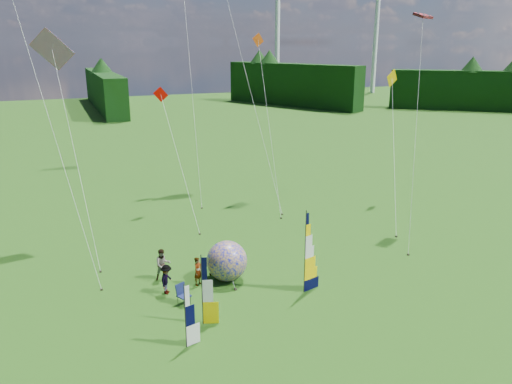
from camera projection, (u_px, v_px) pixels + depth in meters
name	position (u px, v px, depth m)	size (l,w,h in m)	color
ground	(306.00, 319.00, 24.37)	(220.00, 220.00, 0.00)	#235C12
treeline_ring	(308.00, 243.00, 23.22)	(210.00, 210.00, 8.00)	black
turbine_left	(376.00, 34.00, 129.64)	(8.00, 1.20, 30.00)	silver
turbine_right	(277.00, 34.00, 126.77)	(8.00, 1.20, 30.00)	silver
feather_banner_main	(305.00, 254.00, 26.36)	(1.23, 0.10, 4.52)	black
side_banner_left	(202.00, 291.00, 23.47)	(0.97, 0.10, 3.47)	#FFD000
side_banner_far	(185.00, 317.00, 21.72)	(0.89, 0.10, 2.97)	white
bol_inflatable	(227.00, 261.00, 28.11)	(2.31, 2.31, 2.31)	#000CA4
spectator_a	(198.00, 271.00, 27.63)	(0.59, 0.39, 1.63)	#66594C
spectator_b	(163.00, 264.00, 28.21)	(0.89, 0.44, 1.84)	#66594C
spectator_c	(167.00, 279.00, 26.66)	(1.06, 0.39, 1.64)	#66594C
spectator_d	(213.00, 263.00, 28.78)	(0.90, 0.37, 1.53)	#66594C
camp_chair	(184.00, 295.00, 25.61)	(0.63, 0.63, 1.09)	#10173D
kite_whale	(248.00, 74.00, 41.60)	(3.89, 15.93, 20.95)	black
kite_rainbow_delta	(73.00, 138.00, 30.23)	(5.71, 11.82, 14.82)	#FE320E
kite_parafoil	(417.00, 117.00, 32.78)	(8.10, 9.64, 16.54)	#A81D28
small_kite_red	(179.00, 154.00, 36.70)	(2.79, 9.28, 10.13)	#D70600
small_kite_orange	(269.00, 120.00, 39.71)	(3.08, 9.33, 14.14)	#E94A12
small_kite_yellow	(395.00, 143.00, 37.70)	(7.63, 11.06, 11.42)	#FFB900
small_kite_pink	(54.00, 129.00, 26.32)	(5.48, 7.38, 17.21)	#DC3667
small_kite_green	(192.00, 85.00, 41.93)	(3.90, 11.13, 19.04)	green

